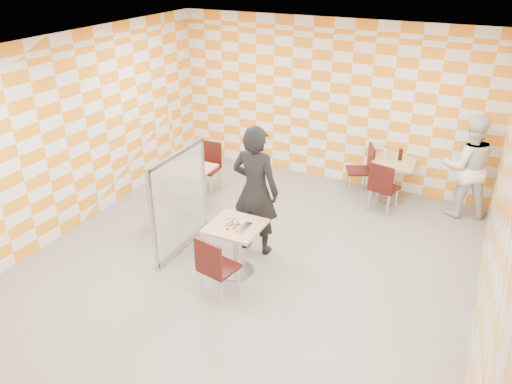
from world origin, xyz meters
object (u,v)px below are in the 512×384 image
at_px(chair_main_front, 214,265).
at_px(partition, 180,202).
at_px(man_white, 468,167).
at_px(chair_second_front, 382,185).
at_px(man_dark, 255,191).
at_px(sport_bottle, 385,152).
at_px(chair_second_side, 364,166).
at_px(soda_bottle, 401,154).
at_px(chair_empty_far, 209,163).
at_px(main_table, 236,240).
at_px(second_table, 393,174).
at_px(chair_empty_near, 164,196).
at_px(empty_table, 191,181).

distance_m(chair_main_front, partition, 1.38).
height_order(partition, man_white, man_white).
height_order(chair_second_front, man_dark, man_dark).
bearing_deg(chair_main_front, partition, 141.13).
bearing_deg(sport_bottle, man_white, -6.10).
distance_m(chair_main_front, sport_bottle, 4.14).
bearing_deg(sport_bottle, chair_second_side, -163.12).
height_order(chair_main_front, soda_bottle, soda_bottle).
distance_m(partition, man_dark, 1.10).
xyz_separation_m(chair_empty_far, soda_bottle, (3.19, 1.15, 0.31)).
bearing_deg(partition, soda_bottle, 50.43).
relative_size(main_table, soda_bottle, 3.26).
bearing_deg(main_table, partition, 169.56).
bearing_deg(chair_main_front, second_table, 69.94).
xyz_separation_m(main_table, chair_empty_near, (-1.62, 0.62, 0.04)).
bearing_deg(second_table, chair_second_front, -94.78).
bearing_deg(sport_bottle, man_dark, -115.58).
height_order(chair_second_side, chair_empty_near, same).
relative_size(chair_empty_near, chair_empty_far, 1.00).
relative_size(man_dark, soda_bottle, 8.45).
bearing_deg(sport_bottle, empty_table, -145.36).
xyz_separation_m(chair_second_side, man_dark, (-0.94, -2.54, 0.43)).
bearing_deg(chair_empty_far, main_table, -51.35).
relative_size(chair_second_front, chair_second_side, 1.00).
bearing_deg(sport_bottle, soda_bottle, -10.38).
distance_m(empty_table, chair_second_side, 3.10).
relative_size(chair_second_side, soda_bottle, 4.02).
height_order(main_table, man_white, man_white).
relative_size(man_dark, man_white, 1.12).
bearing_deg(partition, empty_table, 115.97).
bearing_deg(empty_table, chair_empty_far, 97.64).
distance_m(second_table, sport_bottle, 0.41).
relative_size(second_table, man_white, 0.43).
bearing_deg(main_table, chair_second_side, 73.89).
relative_size(second_table, chair_second_front, 0.81).
relative_size(chair_second_side, man_white, 0.53).
bearing_deg(second_table, sport_bottle, 144.39).
xyz_separation_m(chair_second_side, partition, (-1.93, -3.01, 0.25)).
bearing_deg(man_dark, man_white, -135.37).
bearing_deg(chair_main_front, man_white, 56.11).
xyz_separation_m(second_table, chair_main_front, (-1.39, -3.81, 0.04)).
bearing_deg(chair_empty_near, man_white, 30.74).
bearing_deg(man_white, chair_second_front, 8.06).
bearing_deg(empty_table, chair_empty_near, -93.87).
relative_size(main_table, chair_second_side, 0.81).
height_order(chair_main_front, man_dark, man_dark).
bearing_deg(soda_bottle, partition, -129.57).
height_order(empty_table, man_dark, man_dark).
distance_m(chair_empty_near, soda_bottle, 4.09).
height_order(second_table, soda_bottle, soda_bottle).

